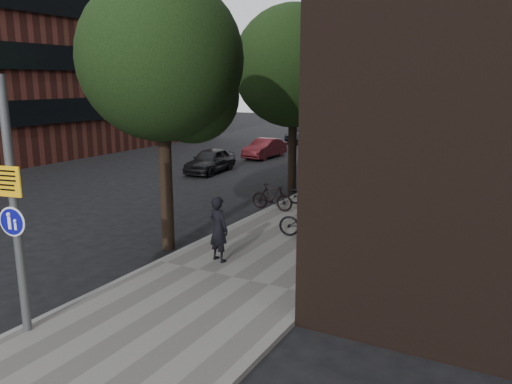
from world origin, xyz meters
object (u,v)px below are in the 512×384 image
Objects in this scene: signpost at (14,208)px; pedestrian at (219,229)px; parked_bike_facade_near at (309,222)px; parked_car_near at (210,160)px.

signpost is 5.24m from pedestrian.
parked_bike_facade_near is at bearing -97.20° from pedestrian.
signpost is 8.42m from parked_bike_facade_near.
signpost reaches higher than parked_bike_facade_near.
pedestrian is (1.17, 4.87, -1.52)m from signpost.
parked_bike_facade_near is (2.49, 7.82, -1.90)m from signpost.
pedestrian is 3.24m from parked_bike_facade_near.
parked_bike_facade_near is 12.21m from parked_car_near.
parked_bike_facade_near is (1.32, 2.94, -0.38)m from pedestrian.
signpost is 17.42m from parked_car_near.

